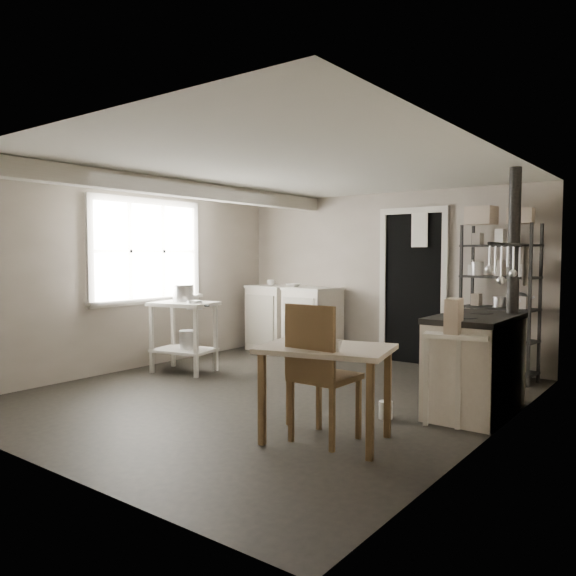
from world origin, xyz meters
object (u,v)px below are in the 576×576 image
Objects in this scene: shelf_rack at (499,298)px; work_table at (326,393)px; prep_table at (184,340)px; stove at (475,366)px; chair at (325,379)px; base_cabinets at (293,322)px; flour_sack at (484,358)px; stockpot at (183,296)px.

shelf_rack is 3.11m from work_table.
work_table is (2.83, -1.11, -0.02)m from prep_table.
prep_table is at bearing -174.87° from stove.
stove is at bearing 65.76° from chair.
base_cabinets reaches higher than flour_sack.
stove is 1.16× the size of work_table.
flour_sack is at bearing -157.53° from shelf_rack.
stockpot reaches higher than work_table.
work_table is at bearing -115.28° from stove.
stockpot is 0.24× the size of stove.
stove is at bearing 4.78° from stockpot.
work_table is (-0.67, -1.48, -0.06)m from stove.
stockpot is at bearing -176.07° from stove.
base_cabinets is (0.33, 1.87, -0.48)m from stockpot.
stove is (3.58, 0.30, -0.50)m from stockpot.
work_table is (2.90, -1.18, -0.56)m from stockpot.
shelf_rack is 0.73m from flour_sack.
base_cabinets is 0.83× the size of shelf_rack.
shelf_rack reaches higher than chair.
work_table is at bearing -30.92° from chair.
stockpot is at bearing 157.95° from work_table.
stove is at bearing -72.98° from shelf_rack.
shelf_rack reaches higher than base_cabinets.
chair is (2.81, -1.10, 0.08)m from prep_table.
stockpot is 3.15m from chair.
stove is (0.25, -1.56, -0.51)m from shelf_rack.
chair is at bearing -22.00° from stockpot.
work_table is 3.01m from flour_sack.
chair reaches higher than work_table.
prep_table is 0.48× the size of shelf_rack.
stove reaches higher than prep_table.
stockpot reaches higher than chair.
stockpot is at bearing -143.02° from shelf_rack.
flour_sack is (-0.40, 1.52, -0.20)m from stove.
work_table is at bearing -90.04° from shelf_rack.
shelf_rack is 3.09m from chair.
base_cabinets reaches higher than stove.
shelf_rack is at bearing 30.63° from prep_table.
prep_table is at bearing 159.43° from chair.
shelf_rack is at bearing 14.65° from flour_sack.
shelf_rack is at bearing 82.65° from chair.
work_table is 0.91× the size of chair.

